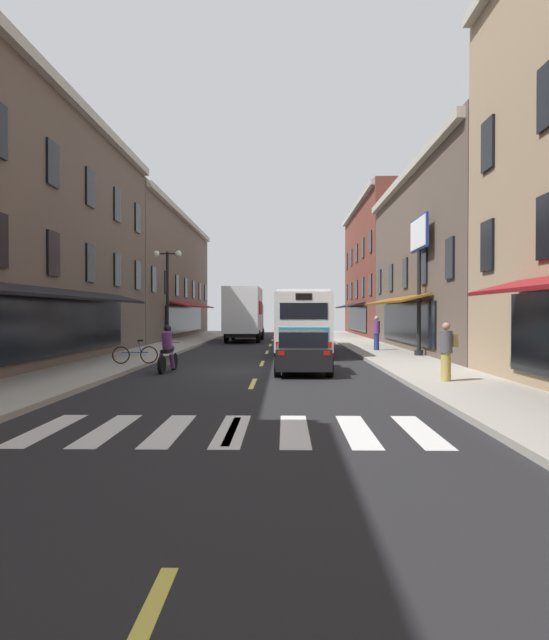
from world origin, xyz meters
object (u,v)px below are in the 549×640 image
(transit_bus, at_px, (301,321))
(street_lamp_twin, at_px, (167,295))
(billboard_sign, at_px, (419,250))
(bicycle_near, at_px, (135,354))
(box_truck, at_px, (244,314))
(pedestrian_near, at_px, (447,350))
(sedan_near, at_px, (302,351))
(pedestrian_mid, at_px, (377,333))
(motorcycle_rider, at_px, (168,352))
(sedan_mid, at_px, (253,329))

(transit_bus, xyz_separation_m, street_lamp_twin, (-6.73, -1.90, 1.30))
(billboard_sign, bearing_deg, bicycle_near, -159.61)
(box_truck, height_order, pedestrian_near, box_truck)
(sedan_near, bearing_deg, street_lamp_twin, 128.47)
(box_truck, bearing_deg, bicycle_near, -98.36)
(pedestrian_mid, distance_m, street_lamp_twin, 10.89)
(transit_bus, distance_m, motorcycle_rider, 11.38)
(pedestrian_near, bearing_deg, motorcycle_rider, 49.39)
(box_truck, xyz_separation_m, motorcycle_rider, (-1.19, -20.69, -1.30))
(transit_bus, distance_m, box_truck, 11.16)
(box_truck, xyz_separation_m, pedestrian_near, (7.51, -24.22, -0.99))
(sedan_mid, xyz_separation_m, street_lamp_twin, (-3.03, -21.24, 2.26))
(box_truck, xyz_separation_m, pedestrian_mid, (7.69, -11.08, -0.95))
(sedan_mid, bearing_deg, street_lamp_twin, -98.13)
(box_truck, relative_size, street_lamp_twin, 1.55)
(sedan_mid, xyz_separation_m, pedestrian_mid, (7.61, -19.93, 0.37))
(sedan_mid, height_order, motorcycle_rider, motorcycle_rider)
(sedan_near, bearing_deg, box_truck, 99.74)
(bicycle_near, xyz_separation_m, pedestrian_near, (10.30, -5.21, 0.52))
(box_truck, relative_size, sedan_mid, 1.82)
(bicycle_near, height_order, pedestrian_near, pedestrian_near)
(billboard_sign, distance_m, sedan_mid, 25.47)
(sedan_mid, xyz_separation_m, bicycle_near, (-2.87, -27.86, -0.18))
(billboard_sign, bearing_deg, pedestrian_mid, 110.79)
(box_truck, relative_size, bicycle_near, 4.57)
(transit_bus, bearing_deg, motorcycle_rider, -115.98)
(billboard_sign, height_order, pedestrian_near, billboard_sign)
(sedan_mid, distance_m, pedestrian_mid, 21.34)
(street_lamp_twin, bearing_deg, motorcycle_rider, -77.98)
(billboard_sign, height_order, sedan_near, billboard_sign)
(billboard_sign, relative_size, sedan_mid, 1.47)
(street_lamp_twin, bearing_deg, pedestrian_near, -48.50)
(pedestrian_near, bearing_deg, billboard_sign, -27.50)
(billboard_sign, bearing_deg, motorcycle_rider, -149.29)
(billboard_sign, relative_size, pedestrian_mid, 3.57)
(box_truck, relative_size, pedestrian_near, 4.70)
(transit_bus, xyz_separation_m, pedestrian_mid, (3.91, -0.59, -0.60))
(pedestrian_mid, bearing_deg, sedan_mid, -80.15)
(box_truck, height_order, pedestrian_mid, box_truck)
(box_truck, relative_size, sedan_near, 1.63)
(billboard_sign, xyz_separation_m, street_lamp_twin, (-11.98, 2.22, -1.99))
(sedan_mid, xyz_separation_m, motorcycle_rider, (-1.27, -29.54, 0.03))
(pedestrian_mid, bearing_deg, street_lamp_twin, -4.02)
(billboard_sign, xyz_separation_m, box_truck, (-9.03, 14.62, -2.93))
(transit_bus, relative_size, street_lamp_twin, 2.28)
(transit_bus, relative_size, pedestrian_mid, 6.53)
(bicycle_near, distance_m, street_lamp_twin, 7.06)
(motorcycle_rider, height_order, pedestrian_near, pedestrian_near)
(motorcycle_rider, xyz_separation_m, pedestrian_near, (8.70, -3.53, 0.31))
(sedan_mid, relative_size, bicycle_near, 2.51)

